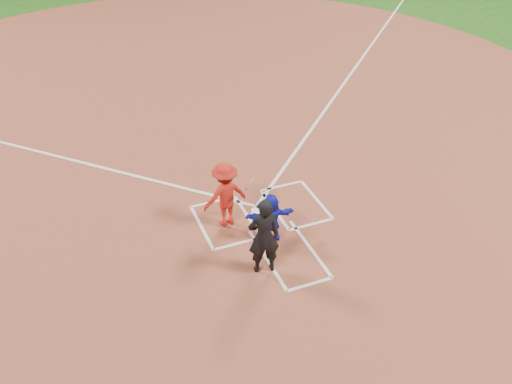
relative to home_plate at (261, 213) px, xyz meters
name	(u,v)px	position (x,y,z in m)	size (l,w,h in m)	color
ground	(261,213)	(0.00, 0.00, -0.02)	(120.00, 120.00, 0.00)	#1E4F13
home_plate_dirt	(193,113)	(0.00, 6.00, -0.01)	(28.00, 28.00, 0.01)	brown
home_plate	(261,213)	(0.00, 0.00, 0.00)	(0.60, 0.60, 0.02)	white
catcher	(271,218)	(-0.19, -1.06, 0.63)	(1.18, 0.38, 1.27)	#161AB8
umpire	(264,237)	(-0.76, -1.98, 0.95)	(0.70, 0.46, 1.91)	black
chalk_markings	(199,122)	(0.00, 5.29, -0.01)	(28.35, 17.32, 0.01)	white
batter_at_plate	(225,195)	(-0.96, -0.07, 0.85)	(1.46, 0.89, 1.72)	red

